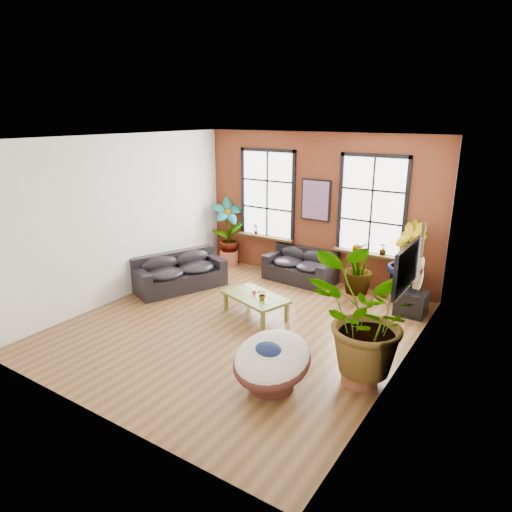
% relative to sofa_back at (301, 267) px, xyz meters
% --- Properties ---
extents(room, '(6.04, 6.54, 3.54)m').
position_rel_sofa_back_xyz_m(room, '(0.18, -2.73, 1.39)').
color(room, brown).
rests_on(room, ground).
extents(sofa_back, '(1.75, 0.94, 0.78)m').
position_rel_sofa_back_xyz_m(sofa_back, '(0.00, 0.00, 0.00)').
color(sofa_back, black).
rests_on(sofa_back, ground).
extents(sofa_left, '(1.58, 2.23, 0.81)m').
position_rel_sofa_back_xyz_m(sofa_left, '(-2.14, -1.99, 0.01)').
color(sofa_left, black).
rests_on(sofa_left, ground).
extents(coffee_table, '(1.50, 1.13, 0.51)m').
position_rel_sofa_back_xyz_m(coffee_table, '(0.18, -2.30, 0.03)').
color(coffee_table, '#5B6424').
rests_on(coffee_table, ground).
extents(papasan_chair, '(1.25, 1.27, 0.87)m').
position_rel_sofa_back_xyz_m(papasan_chair, '(1.76, -4.30, 0.09)').
color(papasan_chair, '#53261D').
rests_on(papasan_chair, ground).
extents(poster, '(0.74, 0.06, 0.98)m').
position_rel_sofa_back_xyz_m(poster, '(0.18, 0.30, 1.60)').
color(poster, black).
rests_on(poster, room).
extents(tv_wall_unit, '(0.13, 1.86, 1.20)m').
position_rel_sofa_back_xyz_m(tv_wall_unit, '(3.11, -2.28, 1.19)').
color(tv_wall_unit, black).
rests_on(tv_wall_unit, room).
extents(media_box, '(0.60, 0.50, 0.49)m').
position_rel_sofa_back_xyz_m(media_box, '(2.79, -0.55, -0.11)').
color(media_box, black).
rests_on(media_box, ground).
extents(pot_back_left, '(0.55, 0.55, 0.37)m').
position_rel_sofa_back_xyz_m(pot_back_left, '(-2.21, 0.06, -0.17)').
color(pot_back_left, '#A25035').
rests_on(pot_back_left, ground).
extents(pot_back_right, '(0.55, 0.55, 0.35)m').
position_rel_sofa_back_xyz_m(pot_back_right, '(2.42, 0.01, -0.18)').
color(pot_back_right, '#A25035').
rests_on(pot_back_right, ground).
extents(pot_right_wall, '(0.71, 0.71, 0.41)m').
position_rel_sofa_back_xyz_m(pot_right_wall, '(2.81, -3.45, -0.15)').
color(pot_right_wall, '#A25035').
rests_on(pot_right_wall, ground).
extents(pot_mid, '(0.48, 0.48, 0.32)m').
position_rel_sofa_back_xyz_m(pot_mid, '(1.54, -0.34, -0.20)').
color(pot_mid, '#A25035').
rests_on(pot_mid, ground).
extents(floor_plant_back_left, '(1.04, 1.02, 1.65)m').
position_rel_sofa_back_xyz_m(floor_plant_back_left, '(-2.25, 0.08, 0.62)').
color(floor_plant_back_left, '#1A4211').
rests_on(floor_plant_back_left, ground).
extents(floor_plant_back_right, '(1.02, 1.11, 1.63)m').
position_rel_sofa_back_xyz_m(floor_plant_back_right, '(2.45, -0.03, 0.61)').
color(floor_plant_back_right, '#1A4211').
rests_on(floor_plant_back_right, ground).
extents(floor_plant_right_wall, '(2.08, 2.01, 1.77)m').
position_rel_sofa_back_xyz_m(floor_plant_right_wall, '(2.80, -3.47, 0.69)').
color(floor_plant_right_wall, '#1A4211').
rests_on(floor_plant_right_wall, ground).
extents(floor_plant_mid, '(0.74, 0.74, 1.19)m').
position_rel_sofa_back_xyz_m(floor_plant_mid, '(1.55, -0.35, 0.38)').
color(floor_plant_mid, '#1A4211').
rests_on(floor_plant_mid, ground).
extents(table_plant, '(0.24, 0.23, 0.23)m').
position_rel_sofa_back_xyz_m(table_plant, '(0.42, -2.41, 0.19)').
color(table_plant, '#1A4211').
rests_on(table_plant, coffee_table).
extents(sill_plant_left, '(0.17, 0.17, 0.27)m').
position_rel_sofa_back_xyz_m(sill_plant_left, '(-1.47, 0.25, 0.68)').
color(sill_plant_left, '#1A4211').
rests_on(sill_plant_left, room).
extents(sill_plant_right, '(0.19, 0.19, 0.27)m').
position_rel_sofa_back_xyz_m(sill_plant_right, '(1.88, 0.25, 0.68)').
color(sill_plant_right, '#1A4211').
rests_on(sill_plant_right, room).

